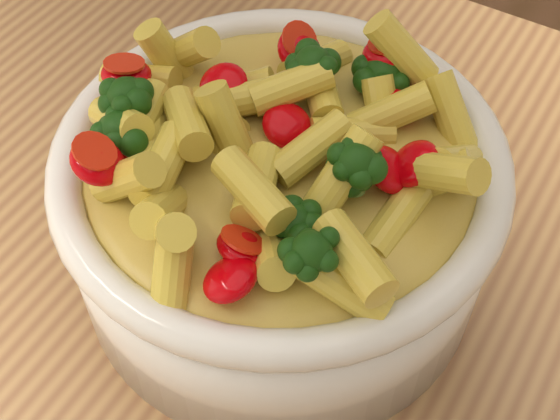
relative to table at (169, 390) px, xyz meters
The scene contains 3 objects.
table is the anchor object (origin of this frame).
serving_bowl 0.18m from the table, 58.37° to the left, with size 0.26×0.26×0.11m.
pasta_salad 0.24m from the table, 58.37° to the left, with size 0.20×0.20×0.05m.
Camera 1 is at (0.20, -0.17, 1.32)m, focal length 50.00 mm.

